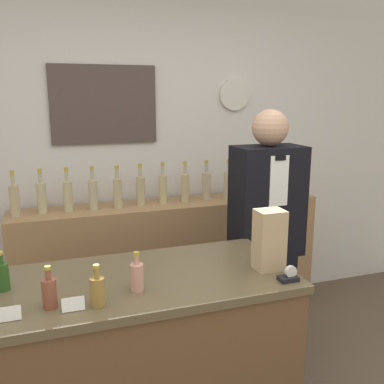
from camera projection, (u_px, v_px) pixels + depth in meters
The scene contains 24 objects.
back_wall at pixel (142, 153), 3.39m from camera, with size 5.20×0.09×2.70m.
back_shelf at pixel (171, 263), 3.41m from camera, with size 2.38×0.37×0.99m.
display_counter at pixel (144, 367), 2.14m from camera, with size 1.44×0.70×0.96m.
shopkeeper at pixel (265, 244), 2.78m from camera, with size 0.44×0.27×1.72m.
potted_plant at pixel (273, 175), 3.51m from camera, with size 0.24×0.24×0.32m.
paper_bag at pixel (269, 240), 2.09m from camera, with size 0.14×0.11×0.30m.
tape_dispenser at pixel (289, 276), 1.99m from camera, with size 0.09×0.06×0.07m.
price_card_left at pixel (9, 314), 1.63m from camera, with size 0.09×0.02×0.06m.
price_card_right at pixel (73, 304), 1.71m from camera, with size 0.09×0.02×0.06m.
counter_bottle_0 at pixel (2, 276), 1.88m from camera, with size 0.06×0.06×0.18m.
counter_bottle_1 at pixel (49, 292), 1.73m from camera, with size 0.06×0.06×0.18m.
counter_bottle_2 at pixel (97, 291), 1.74m from camera, with size 0.06×0.06×0.18m.
counter_bottle_3 at pixel (137, 276), 1.88m from camera, with size 0.06×0.06×0.18m.
shelf_bottle_0 at pixel (14, 199), 2.91m from camera, with size 0.07×0.07×0.32m.
shelf_bottle_1 at pixel (42, 197), 2.99m from camera, with size 0.07×0.07×0.32m.
shelf_bottle_2 at pixel (68, 195), 3.04m from camera, with size 0.07×0.07×0.32m.
shelf_bottle_3 at pixel (93, 194), 3.09m from camera, with size 0.07×0.07×0.32m.
shelf_bottle_4 at pixel (118, 192), 3.13m from camera, with size 0.07×0.07×0.32m.
shelf_bottle_5 at pixel (141, 190), 3.21m from camera, with size 0.07×0.07×0.32m.
shelf_bottle_6 at pixel (163, 188), 3.27m from camera, with size 0.07×0.07×0.32m.
shelf_bottle_7 at pixel (185, 187), 3.32m from camera, with size 0.07×0.07×0.32m.
shelf_bottle_8 at pixel (206, 185), 3.38m from camera, with size 0.07×0.07×0.32m.
shelf_bottle_9 at pixel (228, 184), 3.41m from camera, with size 0.07×0.07×0.32m.
shelf_bottle_10 at pixel (247, 183), 3.47m from camera, with size 0.07×0.07×0.32m.
Camera 1 is at (-0.71, -1.33, 1.81)m, focal length 40.00 mm.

